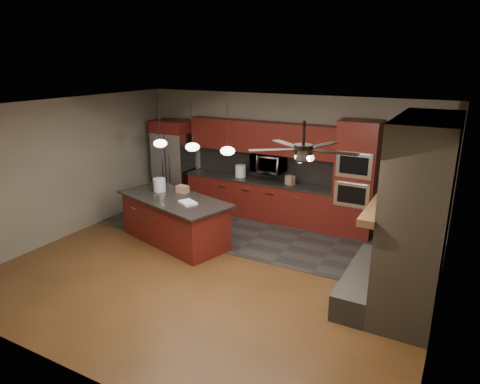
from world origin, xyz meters
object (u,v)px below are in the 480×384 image
Objects in this scene: paint_can at (161,197)px; counter_box at (290,180)px; cardboard_box at (183,189)px; oven_tower at (356,179)px; counter_bucket at (241,171)px; refrigerator at (174,162)px; paint_tray at (188,202)px; kitchen_island at (175,219)px; white_bucket at (160,185)px; microwave at (269,163)px.

counter_box is at bearing 52.06° from paint_can.
cardboard_box is 1.14× the size of counter_box.
oven_tower reaches higher than counter_bucket.
refrigerator is at bearing 133.88° from cardboard_box.
paint_tray is 2.47m from counter_box.
paint_tray is at bearing -88.45° from counter_bucket.
kitchen_island is 0.81m from white_bucket.
white_bucket is 1.03m from paint_tray.
white_bucket is 1.16× the size of cardboard_box.
paint_can is 0.57m from paint_tray.
counter_box is at bearing 47.62° from cardboard_box.
refrigerator is at bearing 120.95° from paint_can.
oven_tower is 8.57× the size of counter_bucket.
cardboard_box is 2.35m from counter_box.
cardboard_box is at bearing 112.24° from kitchen_island.
cardboard_box reaches higher than paint_tray.
kitchen_island is 2.65m from counter_box.
paint_can is 0.94× the size of counter_box.
paint_can is at bearing -101.02° from kitchen_island.
counter_bucket is 1.39× the size of counter_box.
oven_tower is 4.01m from white_bucket.
refrigerator is 7.60× the size of counter_bucket.
paint_tray is (0.96, -0.37, -0.12)m from white_bucket.
paint_can is at bearing -143.72° from paint_tray.
refrigerator is at bearing -179.06° from oven_tower.
cardboard_box is at bearing -103.94° from counter_bucket.
oven_tower reaches higher than paint_tray.
white_bucket reaches higher than paint_tray.
cardboard_box is (-0.48, 0.51, 0.06)m from paint_tray.
refrigerator reaches higher than counter_bucket.
kitchen_island is (1.45, -1.98, -0.59)m from refrigerator.
counter_box is (1.19, 2.16, 0.06)m from paint_tray.
oven_tower reaches higher than cardboard_box.
white_bucket reaches higher than cardboard_box.
counter_box is at bearing -2.29° from counter_bucket.
paint_can is 0.60m from cardboard_box.
oven_tower is at bearing 31.76° from cardboard_box.
counter_box is at bearing -178.27° from oven_tower.
paint_can is at bearing -59.05° from refrigerator.
counter_bucket is at bearing 179.84° from oven_tower.
counter_bucket reaches higher than cardboard_box.
microwave reaches higher than kitchen_island.
paint_tray is at bearing -48.41° from refrigerator.
refrigerator is at bearing -157.09° from counter_box.
paint_tray is (-2.60, -2.20, -0.25)m from oven_tower.
cardboard_box is (-3.09, -1.70, -0.20)m from oven_tower.
white_bucket is 1.41× the size of paint_can.
paint_can is (-3.16, -2.29, -0.21)m from oven_tower.
white_bucket is at bearing -161.16° from cardboard_box.
white_bucket reaches higher than counter_bucket.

